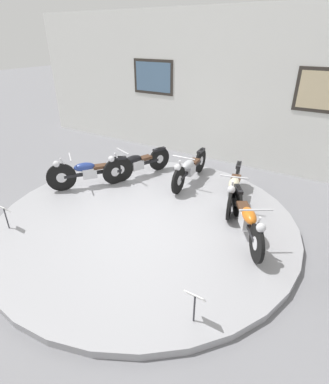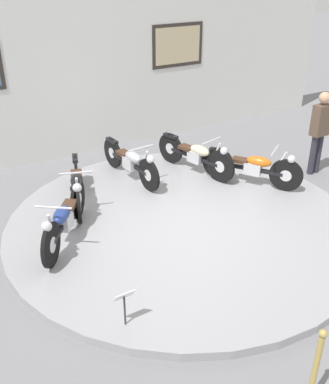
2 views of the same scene
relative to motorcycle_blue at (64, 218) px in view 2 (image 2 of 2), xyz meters
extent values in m
plane|color=slate|center=(1.90, -0.41, -0.52)|extent=(60.00, 60.00, 0.00)
cylinder|color=#99999E|center=(1.90, -0.41, -0.46)|extent=(5.88, 5.88, 0.13)
cube|color=silver|center=(1.90, 3.59, 1.49)|extent=(14.00, 0.20, 4.03)
cube|color=#2D2823|center=(4.30, 3.48, 1.69)|extent=(1.40, 0.02, 1.00)
cube|color=#C6B289|center=(4.30, 3.48, 1.69)|extent=(1.24, 0.02, 0.84)
cylinder|color=black|center=(-0.39, -0.50, -0.06)|extent=(0.45, 0.56, 0.67)
cylinder|color=silver|center=(-0.39, -0.50, -0.06)|extent=(0.19, 0.22, 0.23)
cylinder|color=black|center=(0.44, 0.57, -0.06)|extent=(0.45, 0.56, 0.67)
cylinder|color=silver|center=(0.44, 0.57, -0.06)|extent=(0.19, 0.22, 0.23)
cube|color=black|center=(0.02, 0.03, -0.06)|extent=(0.81, 1.03, 0.07)
cube|color=silver|center=(0.00, 0.00, -0.04)|extent=(0.35, 0.38, 0.24)
ellipsoid|color=navy|center=(-0.06, -0.08, 0.12)|extent=(0.47, 0.51, 0.20)
cube|color=#472D1E|center=(0.16, 0.21, 0.08)|extent=(0.35, 0.38, 0.07)
cube|color=black|center=(0.44, 0.57, 0.22)|extent=(0.30, 0.35, 0.06)
cylinder|color=silver|center=(-0.30, -0.38, 0.14)|extent=(0.19, 0.23, 0.54)
cylinder|color=silver|center=(-0.23, -0.30, 0.40)|extent=(0.45, 0.36, 0.03)
sphere|color=silver|center=(-0.42, -0.55, 0.28)|extent=(0.15, 0.15, 0.15)
cylinder|color=black|center=(0.40, 0.43, -0.08)|extent=(0.26, 0.61, 0.62)
cylinder|color=silver|center=(0.40, 0.43, -0.08)|extent=(0.14, 0.23, 0.22)
cylinder|color=black|center=(0.86, 1.70, -0.08)|extent=(0.26, 0.61, 0.62)
cylinder|color=silver|center=(0.86, 1.70, -0.08)|extent=(0.14, 0.23, 0.22)
cube|color=black|center=(0.63, 1.07, -0.08)|extent=(0.49, 1.19, 0.07)
cube|color=silver|center=(0.62, 1.03, -0.06)|extent=(0.30, 0.37, 0.24)
ellipsoid|color=black|center=(0.58, 0.93, 0.10)|extent=(0.37, 0.53, 0.20)
cube|color=#472D1E|center=(0.70, 1.27, 0.06)|extent=(0.30, 0.37, 0.07)
cube|color=black|center=(0.86, 1.70, 0.18)|extent=(0.22, 0.37, 0.06)
cylinder|color=silver|center=(0.45, 0.57, 0.12)|extent=(0.13, 0.25, 0.54)
cylinder|color=silver|center=(0.49, 0.67, 0.38)|extent=(0.52, 0.21, 0.03)
sphere|color=silver|center=(0.38, 0.37, 0.26)|extent=(0.15, 0.15, 0.15)
cylinder|color=black|center=(1.95, 0.81, -0.08)|extent=(0.10, 0.64, 0.64)
cylinder|color=silver|center=(1.95, 0.81, -0.08)|extent=(0.08, 0.23, 0.22)
cylinder|color=black|center=(1.84, 2.16, -0.08)|extent=(0.10, 0.64, 0.64)
cylinder|color=silver|center=(1.84, 2.16, -0.08)|extent=(0.08, 0.23, 0.22)
cube|color=black|center=(1.90, 1.48, -0.08)|extent=(0.17, 1.24, 0.07)
cube|color=silver|center=(1.90, 1.44, -0.06)|extent=(0.22, 0.33, 0.24)
ellipsoid|color=#B2B5BA|center=(1.91, 1.34, 0.10)|extent=(0.26, 0.50, 0.20)
cube|color=#472D1E|center=(1.88, 1.70, 0.06)|extent=(0.22, 0.33, 0.07)
cube|color=black|center=(1.84, 2.16, 0.19)|extent=(0.13, 0.37, 0.06)
cylinder|color=silver|center=(1.94, 0.96, 0.12)|extent=(0.06, 0.25, 0.54)
cylinder|color=silver|center=(1.93, 1.07, 0.38)|extent=(0.54, 0.07, 0.03)
sphere|color=silver|center=(1.95, 0.75, 0.26)|extent=(0.15, 0.15, 0.15)
cylinder|color=black|center=(3.32, 0.41, -0.07)|extent=(0.21, 0.65, 0.65)
cylinder|color=silver|center=(3.32, 0.41, -0.07)|extent=(0.12, 0.24, 0.23)
cylinder|color=black|center=(3.00, 1.72, -0.07)|extent=(0.21, 0.65, 0.65)
cylinder|color=silver|center=(3.00, 1.72, -0.07)|extent=(0.12, 0.24, 0.23)
cube|color=black|center=(3.16, 1.07, -0.07)|extent=(0.36, 1.22, 0.07)
cube|color=silver|center=(3.17, 1.03, -0.05)|extent=(0.27, 0.36, 0.24)
ellipsoid|color=beige|center=(3.20, 0.93, 0.11)|extent=(0.33, 0.52, 0.20)
cube|color=#472D1E|center=(3.11, 1.28, 0.07)|extent=(0.27, 0.36, 0.07)
cube|color=black|center=(3.00, 1.72, 0.21)|extent=(0.18, 0.37, 0.06)
cylinder|color=silver|center=(3.29, 0.55, 0.13)|extent=(0.10, 0.25, 0.54)
cylinder|color=silver|center=(3.26, 0.66, 0.39)|extent=(0.53, 0.16, 0.03)
sphere|color=silver|center=(3.34, 0.35, 0.27)|extent=(0.15, 0.15, 0.15)
cylinder|color=black|center=(4.13, -0.54, -0.08)|extent=(0.39, 0.56, 0.63)
cylinder|color=silver|center=(4.13, -0.54, -0.08)|extent=(0.17, 0.22, 0.22)
cylinder|color=black|center=(3.40, 0.60, -0.08)|extent=(0.39, 0.56, 0.63)
cylinder|color=silver|center=(3.40, 0.60, -0.08)|extent=(0.17, 0.22, 0.22)
cube|color=black|center=(3.77, 0.03, -0.08)|extent=(0.73, 1.08, 0.07)
cube|color=silver|center=(3.79, 0.00, -0.06)|extent=(0.34, 0.38, 0.24)
ellipsoid|color=#D16619|center=(3.84, -0.09, 0.10)|extent=(0.45, 0.52, 0.20)
cube|color=#472D1E|center=(3.65, 0.22, 0.06)|extent=(0.34, 0.38, 0.07)
cube|color=black|center=(3.40, 0.60, 0.19)|extent=(0.28, 0.36, 0.06)
cylinder|color=silver|center=(4.05, -0.41, 0.12)|extent=(0.17, 0.23, 0.54)
cylinder|color=silver|center=(3.99, -0.32, 0.38)|extent=(0.47, 0.32, 0.03)
sphere|color=silver|center=(4.17, -0.59, 0.26)|extent=(0.15, 0.15, 0.15)
cylinder|color=#333338|center=(-0.05, -2.11, -0.19)|extent=(0.02, 0.02, 0.42)
cube|color=white|center=(-0.05, -2.11, 0.04)|extent=(0.26, 0.11, 0.15)
cylinder|color=#2D2D38|center=(5.36, -0.07, -0.10)|extent=(0.13, 0.13, 0.84)
cylinder|color=#2D2D38|center=(5.52, -0.07, -0.10)|extent=(0.13, 0.13, 0.84)
cube|color=brown|center=(5.44, -0.07, 0.64)|extent=(0.36, 0.22, 0.63)
sphere|color=tan|center=(5.44, -0.07, 1.10)|extent=(0.23, 0.23, 0.23)
cylinder|color=tan|center=(1.06, -3.98, -0.05)|extent=(0.06, 0.06, 0.95)
sphere|color=tan|center=(1.06, -3.98, 0.46)|extent=(0.08, 0.08, 0.08)
camera|label=1|loc=(4.91, -4.52, 2.84)|focal=28.00mm
camera|label=2|loc=(-1.77, -5.83, 3.50)|focal=42.00mm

